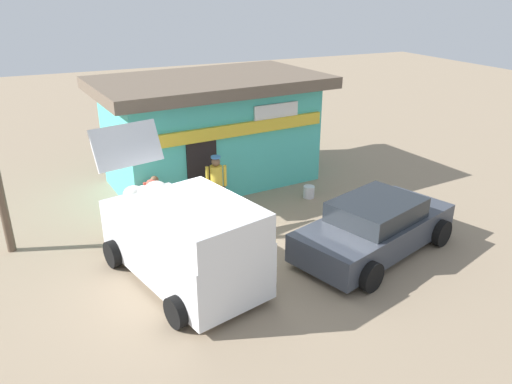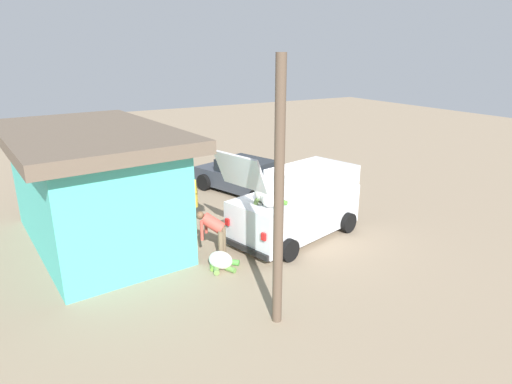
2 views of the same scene
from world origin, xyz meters
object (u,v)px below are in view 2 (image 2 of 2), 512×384
(vendor_standing, at_px, (192,202))
(unloaded_banana_pile, at_px, (221,261))
(storefront_bar, at_px, (94,185))
(parked_sedan, at_px, (246,177))
(customer_bending, at_px, (214,229))
(paint_bucket, at_px, (160,200))
(delivery_van, at_px, (298,204))

(vendor_standing, relative_size, unloaded_banana_pile, 1.96)
(storefront_bar, bearing_deg, parked_sedan, -72.33)
(customer_bending, xyz_separation_m, unloaded_banana_pile, (-0.72, 0.15, -0.62))
(customer_bending, height_order, unloaded_banana_pile, customer_bending)
(unloaded_banana_pile, bearing_deg, paint_bucket, -1.73)
(vendor_standing, bearing_deg, customer_bending, 176.35)
(vendor_standing, bearing_deg, parked_sedan, -50.85)
(parked_sedan, distance_m, vendor_standing, 4.36)
(storefront_bar, relative_size, delivery_van, 1.52)
(storefront_bar, distance_m, delivery_van, 6.01)
(storefront_bar, distance_m, unloaded_banana_pile, 4.40)
(parked_sedan, xyz_separation_m, customer_bending, (-4.55, 3.48, 0.18))
(delivery_van, bearing_deg, unloaded_banana_pile, 104.92)
(unloaded_banana_pile, relative_size, paint_bucket, 2.47)
(vendor_standing, bearing_deg, unloaded_banana_pile, 174.03)
(delivery_van, bearing_deg, customer_bending, 91.52)
(unloaded_banana_pile, height_order, paint_bucket, unloaded_banana_pile)
(unloaded_banana_pile, bearing_deg, storefront_bar, 35.57)
(paint_bucket, bearing_deg, parked_sedan, -93.70)
(delivery_van, bearing_deg, parked_sedan, -8.10)
(vendor_standing, distance_m, unloaded_banana_pile, 2.67)
(parked_sedan, distance_m, customer_bending, 5.73)
(storefront_bar, height_order, paint_bucket, storefront_bar)
(parked_sedan, relative_size, paint_bucket, 12.73)
(vendor_standing, height_order, unloaded_banana_pile, vendor_standing)
(customer_bending, bearing_deg, storefront_bar, 44.10)
(vendor_standing, bearing_deg, delivery_van, -122.27)
(customer_bending, distance_m, paint_bucket, 4.81)
(storefront_bar, bearing_deg, paint_bucket, -50.04)
(storefront_bar, relative_size, vendor_standing, 4.18)
(delivery_van, distance_m, paint_bucket, 5.54)
(delivery_van, height_order, unloaded_banana_pile, delivery_van)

